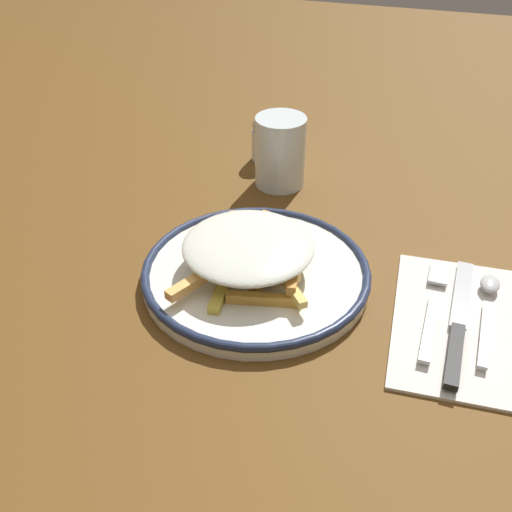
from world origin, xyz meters
The scene contains 9 objects.
ground_plane centered at (0.00, 0.00, 0.00)m, with size 2.60×2.60×0.00m, color brown.
plate centered at (0.00, 0.00, 0.01)m, with size 0.27×0.27×0.02m.
fries_heap centered at (-0.01, 0.00, 0.04)m, with size 0.20×0.20×0.04m.
napkin centered at (0.23, -0.01, 0.00)m, with size 0.14×0.22×0.01m, color silver.
fork centered at (0.20, 0.00, 0.01)m, with size 0.02×0.18×0.01m.
knife centered at (0.23, -0.03, 0.01)m, with size 0.03×0.21×0.01m.
spoon centered at (0.26, 0.02, 0.01)m, with size 0.02×0.15×0.01m.
water_glass centered at (-0.03, 0.23, 0.05)m, with size 0.07×0.07×0.10m, color silver.
salt_shaker centered at (-0.08, 0.30, 0.04)m, with size 0.04×0.04×0.08m.
Camera 1 is at (0.16, -0.54, 0.45)m, focal length 42.83 mm.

